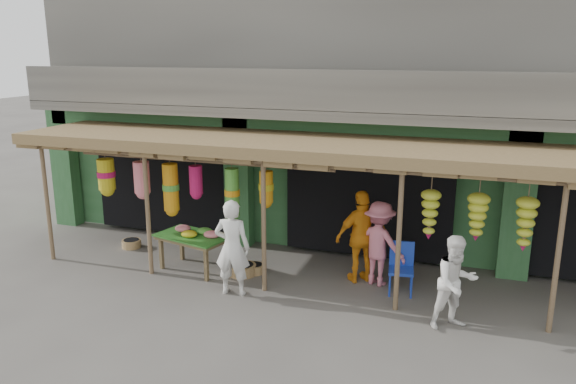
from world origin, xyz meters
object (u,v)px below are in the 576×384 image
(blue_chair, at_px, (401,265))
(person_vendor, at_px, (362,237))
(person_front, at_px, (232,248))
(person_shopper, at_px, (379,244))
(flower_table, at_px, (194,237))
(person_right, at_px, (456,283))

(blue_chair, bearing_deg, person_vendor, 154.84)
(person_front, distance_m, person_shopper, 2.84)
(flower_table, relative_size, person_vendor, 0.89)
(blue_chair, bearing_deg, flower_table, 176.36)
(person_right, bearing_deg, person_vendor, 108.13)
(person_front, relative_size, person_vendor, 0.99)
(flower_table, relative_size, person_right, 1.03)
(person_vendor, height_order, person_shopper, person_vendor)
(person_vendor, relative_size, person_shopper, 1.11)
(flower_table, bearing_deg, blue_chair, 17.64)
(person_vendor, xyz_separation_m, person_shopper, (0.35, -0.04, -0.09))
(person_right, xyz_separation_m, person_shopper, (-1.50, 1.36, 0.04))
(blue_chair, distance_m, person_shopper, 0.60)
(person_shopper, bearing_deg, person_vendor, 12.77)
(person_front, relative_size, person_shopper, 1.10)
(flower_table, distance_m, person_front, 1.51)
(blue_chair, xyz_separation_m, person_shopper, (-0.47, 0.22, 0.30))
(person_right, distance_m, person_vendor, 2.32)
(blue_chair, xyz_separation_m, person_vendor, (-0.82, 0.26, 0.39))
(person_right, distance_m, person_shopper, 2.02)
(person_right, bearing_deg, blue_chair, 97.30)
(flower_table, xyz_separation_m, person_vendor, (3.40, 0.56, 0.21))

